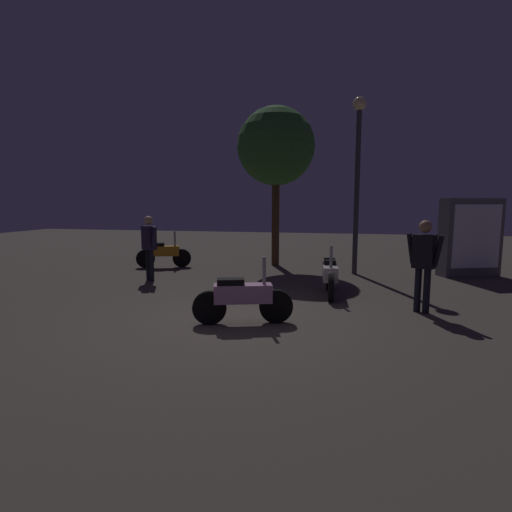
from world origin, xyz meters
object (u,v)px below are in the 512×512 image
at_px(motorcycle_pink_foreground, 243,298).
at_px(motorcycle_orange_parked_right, 163,253).
at_px(motorcycle_white_parked_left, 330,275).
at_px(person_bystander_far, 424,258).
at_px(person_rider_beside, 149,242).
at_px(streetlamp_near, 358,163).
at_px(kiosk_billboard, 470,237).

relative_size(motorcycle_pink_foreground, motorcycle_orange_parked_right, 1.01).
distance_m(motorcycle_white_parked_left, person_bystander_far, 2.06).
relative_size(motorcycle_pink_foreground, person_rider_beside, 0.98).
bearing_deg(motorcycle_white_parked_left, motorcycle_orange_parked_right, -122.68).
bearing_deg(streetlamp_near, motorcycle_white_parked_left, -101.29).
height_order(motorcycle_pink_foreground, streetlamp_near, streetlamp_near).
xyz_separation_m(motorcycle_white_parked_left, person_rider_beside, (-4.56, 0.70, 0.54)).
distance_m(motorcycle_pink_foreground, person_rider_beside, 4.53).
xyz_separation_m(motorcycle_orange_parked_right, person_rider_beside, (0.58, -2.05, 0.54)).
relative_size(motorcycle_pink_foreground, kiosk_billboard, 0.77).
xyz_separation_m(motorcycle_pink_foreground, kiosk_billboard, (4.91, 5.60, 0.61)).
distance_m(person_bystander_far, kiosk_billboard, 4.63).
relative_size(person_rider_beside, streetlamp_near, 0.35).
bearing_deg(kiosk_billboard, person_rider_beside, -3.78).
bearing_deg(streetlamp_near, kiosk_billboard, 6.22).
height_order(motorcycle_orange_parked_right, person_bystander_far, person_bystander_far).
distance_m(person_bystander_far, streetlamp_near, 4.54).
height_order(streetlamp_near, kiosk_billboard, streetlamp_near).
bearing_deg(kiosk_billboard, person_bystander_far, 45.03).
height_order(motorcycle_white_parked_left, streetlamp_near, streetlamp_near).
height_order(motorcycle_pink_foreground, motorcycle_orange_parked_right, same).
relative_size(motorcycle_orange_parked_right, person_bystander_far, 0.96).
relative_size(motorcycle_white_parked_left, kiosk_billboard, 0.79).
xyz_separation_m(motorcycle_pink_foreground, person_rider_beside, (-3.24, 3.11, 0.54)).
distance_m(motorcycle_pink_foreground, kiosk_billboard, 7.47).
xyz_separation_m(person_rider_beside, streetlamp_near, (5.13, 2.16, 2.07)).
distance_m(motorcycle_pink_foreground, motorcycle_white_parked_left, 2.75).
xyz_separation_m(motorcycle_pink_foreground, streetlamp_near, (1.89, 5.27, 2.61)).
xyz_separation_m(person_bystander_far, kiosk_billboard, (1.90, 4.23, 0.05)).
xyz_separation_m(motorcycle_white_parked_left, kiosk_billboard, (3.59, 3.19, 0.61)).
distance_m(person_rider_beside, kiosk_billboard, 8.52).
bearing_deg(motorcycle_orange_parked_right, motorcycle_white_parked_left, -46.56).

